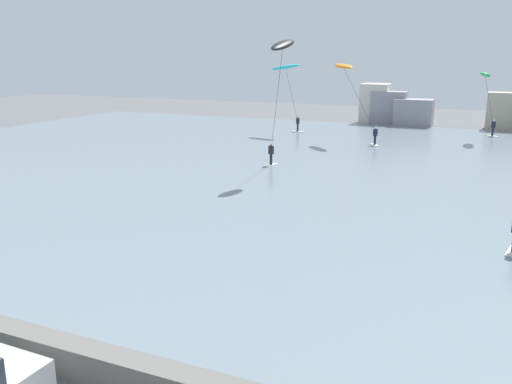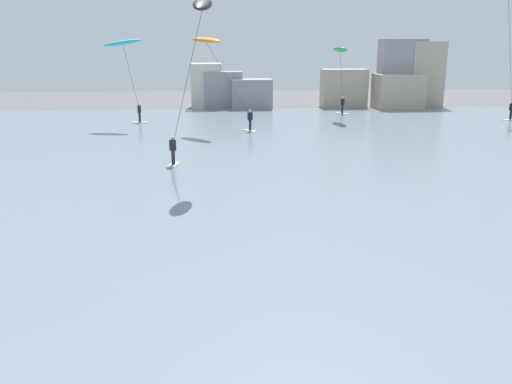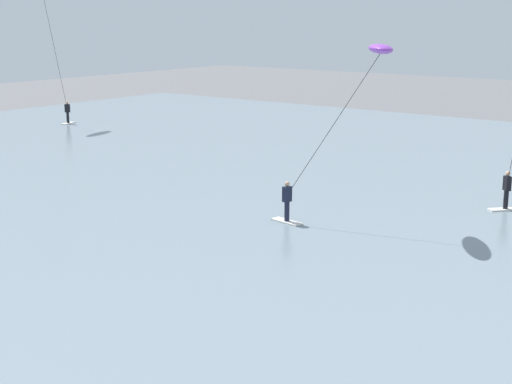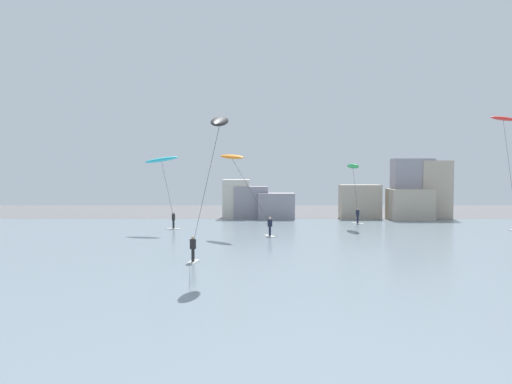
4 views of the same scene
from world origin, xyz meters
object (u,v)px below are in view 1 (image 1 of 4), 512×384
(kitesurfer_cyan, at_px, (287,73))
(kitesurfer_black, at_px, (281,62))
(kitesurfer_orange, at_px, (347,73))
(kitesurfer_green, at_px, (486,81))

(kitesurfer_cyan, bearing_deg, kitesurfer_black, -70.71)
(kitesurfer_orange, distance_m, kitesurfer_black, 15.07)
(kitesurfer_green, bearing_deg, kitesurfer_black, -118.87)
(kitesurfer_orange, relative_size, kitesurfer_green, 1.11)
(kitesurfer_cyan, distance_m, kitesurfer_green, 18.63)
(kitesurfer_cyan, relative_size, kitesurfer_green, 1.10)
(kitesurfer_green, height_order, kitesurfer_black, kitesurfer_black)
(kitesurfer_orange, distance_m, kitesurfer_cyan, 7.56)
(kitesurfer_cyan, bearing_deg, kitesurfer_green, 10.65)
(kitesurfer_orange, relative_size, kitesurfer_cyan, 1.01)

